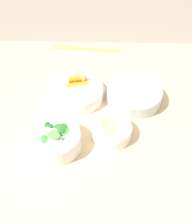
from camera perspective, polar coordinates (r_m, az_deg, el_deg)
ground_plane at (r=1.54m, az=-0.77°, el=-19.75°), size 10.00×10.00×0.00m
dining_table at (r=0.98m, az=-1.14°, el=-3.73°), size 1.21×0.91×0.76m
bowl_carrots at (r=0.93m, az=-4.37°, el=4.67°), size 0.19×0.19×0.07m
bowl_greens at (r=0.77m, az=-9.06°, el=-6.16°), size 0.15×0.15×0.08m
bowl_beans_hotdog at (r=0.92m, az=8.70°, el=3.82°), size 0.20×0.20×0.05m
bowl_cookies at (r=0.80m, az=3.65°, el=-4.14°), size 0.13×0.13×0.05m
ruler at (r=1.21m, az=-2.38°, el=14.22°), size 0.33×0.05×0.00m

